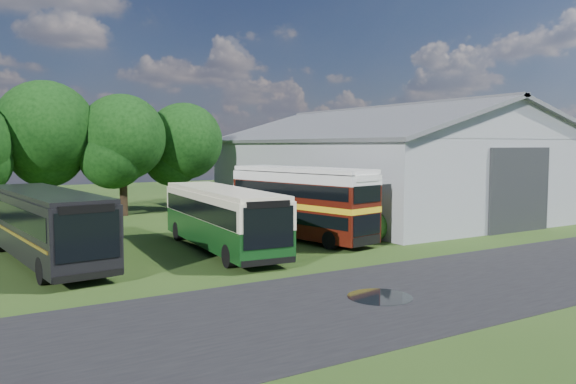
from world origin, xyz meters
TOP-DOWN VIEW (x-y plane):
  - ground at (0.00, 0.00)m, footprint 120.00×120.00m
  - asphalt_road at (3.00, -3.00)m, footprint 60.00×8.00m
  - puddle at (-1.50, -3.00)m, footprint 2.20×2.20m
  - storage_shed at (15.00, 15.98)m, footprint 18.80×24.80m
  - tree_mid at (-8.00, 24.80)m, footprint 6.80×6.80m
  - tree_right_a at (-3.00, 23.80)m, footprint 6.26×6.26m
  - tree_right_b at (2.00, 24.60)m, footprint 5.98×5.98m
  - shrub_front at (5.60, 6.00)m, footprint 1.70×1.70m
  - shrub_mid at (5.60, 8.00)m, footprint 1.60×1.60m
  - bus_green_single at (-2.51, 7.61)m, footprint 3.36×11.17m
  - bus_maroon_double at (2.52, 8.28)m, footprint 4.14×9.43m
  - bus_dark_single at (-10.27, 8.88)m, footprint 3.86×11.64m

SIDE VIEW (x-z plane):
  - ground at x=0.00m, z-range 0.00..0.00m
  - asphalt_road at x=3.00m, z-range -0.01..0.01m
  - puddle at x=-1.50m, z-range -0.01..0.01m
  - shrub_front at x=5.60m, z-range -0.85..0.85m
  - shrub_mid at x=5.60m, z-range -0.80..0.80m
  - bus_green_single at x=-2.51m, z-range 0.10..3.13m
  - bus_dark_single at x=-10.27m, z-range 0.10..3.25m
  - bus_maroon_double at x=2.52m, z-range 0.00..3.93m
  - storage_shed at x=15.00m, z-range 0.09..8.24m
  - tree_right_b at x=2.00m, z-range 1.21..9.66m
  - tree_right_a at x=-3.00m, z-range 1.27..10.10m
  - tree_mid at x=-8.00m, z-range 1.38..10.98m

